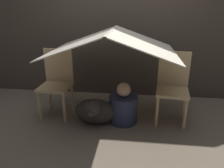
{
  "coord_description": "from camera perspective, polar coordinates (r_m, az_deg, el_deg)",
  "views": [
    {
      "loc": [
        0.3,
        -2.34,
        1.42
      ],
      "look_at": [
        0.0,
        0.21,
        0.49
      ],
      "focal_mm": 35.0,
      "sensor_mm": 36.0,
      "label": 1
    }
  ],
  "objects": [
    {
      "name": "ground_plane",
      "position": [
        2.76,
        -0.53,
        -11.04
      ],
      "size": [
        8.8,
        8.8,
        0.0
      ],
      "primitive_type": "plane",
      "color": "gray"
    },
    {
      "name": "wall_back",
      "position": [
        3.45,
        1.82,
        17.14
      ],
      "size": [
        7.0,
        0.05,
        2.5
      ],
      "color": "#4C4238",
      "rests_on": "ground_plane"
    },
    {
      "name": "chair_left",
      "position": [
        2.98,
        -14.19,
        0.95
      ],
      "size": [
        0.39,
        0.39,
        0.88
      ],
      "rotation": [
        0.0,
        0.0,
        -0.02
      ],
      "color": "#D1B27F",
      "rests_on": "ground_plane"
    },
    {
      "name": "chair_right",
      "position": [
        2.82,
        15.56,
        -0.23
      ],
      "size": [
        0.43,
        0.43,
        0.88
      ],
      "rotation": [
        0.0,
        0.0,
        -0.12
      ],
      "color": "#D1B27F",
      "rests_on": "ground_plane"
    },
    {
      "name": "sheet_canopy",
      "position": [
        2.6,
        0.0,
        11.05
      ],
      "size": [
        1.5,
        1.16,
        0.27
      ],
      "color": "silver"
    },
    {
      "name": "person_front",
      "position": [
        2.78,
        2.97,
        -5.99
      ],
      "size": [
        0.36,
        0.36,
        0.53
      ],
      "color": "#2D3351",
      "rests_on": "ground_plane"
    },
    {
      "name": "dog",
      "position": [
        2.72,
        -4.5,
        -7.04
      ],
      "size": [
        0.52,
        0.45,
        0.42
      ],
      "color": "#332D28",
      "rests_on": "ground_plane"
    }
  ]
}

